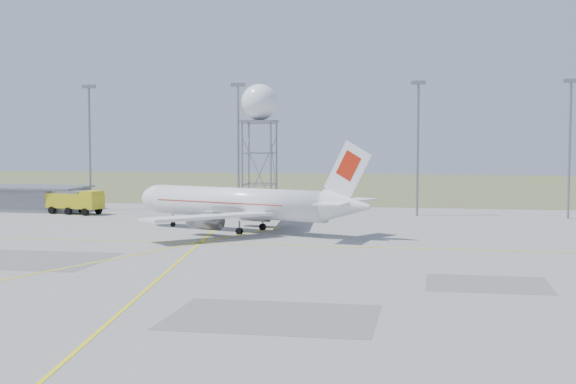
# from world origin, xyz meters

# --- Properties ---
(ground) EXTENTS (400.00, 400.00, 0.00)m
(ground) POSITION_xyz_m (0.00, 0.00, 0.00)
(ground) COLOR gray
(ground) RESTS_ON ground
(grass_strip) EXTENTS (400.00, 120.00, 0.03)m
(grass_strip) POSITION_xyz_m (0.00, 140.00, 0.01)
(grass_strip) COLOR #5A693A
(grass_strip) RESTS_ON ground
(building_grey) EXTENTS (19.00, 10.00, 3.90)m
(building_grey) POSITION_xyz_m (-45.00, 64.00, 1.97)
(building_grey) COLOR gray
(building_grey) RESTS_ON ground
(mast_a) EXTENTS (2.20, 0.50, 20.50)m
(mast_a) POSITION_xyz_m (-35.00, 66.00, 12.07)
(mast_a) COLOR gray
(mast_a) RESTS_ON ground
(mast_b) EXTENTS (2.20, 0.50, 20.50)m
(mast_b) POSITION_xyz_m (-10.00, 66.00, 12.07)
(mast_b) COLOR gray
(mast_b) RESTS_ON ground
(mast_c) EXTENTS (2.20, 0.50, 20.50)m
(mast_c) POSITION_xyz_m (18.00, 66.00, 12.07)
(mast_c) COLOR gray
(mast_c) RESTS_ON ground
(mast_d) EXTENTS (2.20, 0.50, 20.50)m
(mast_d) POSITION_xyz_m (40.00, 66.00, 12.07)
(mast_d) COLOR gray
(mast_d) RESTS_ON ground
(airliner_main) EXTENTS (33.23, 31.26, 11.64)m
(airliner_main) POSITION_xyz_m (-3.43, 41.56, 3.57)
(airliner_main) COLOR white
(airliner_main) RESTS_ON ground
(radar_tower) EXTENTS (5.55, 5.55, 20.11)m
(radar_tower) POSITION_xyz_m (-5.95, 63.23, 11.28)
(radar_tower) COLOR gray
(radar_tower) RESTS_ON ground
(fire_truck) EXTENTS (9.77, 5.69, 3.71)m
(fire_truck) POSITION_xyz_m (-34.44, 59.46, 1.78)
(fire_truck) COLOR gold
(fire_truck) RESTS_ON ground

